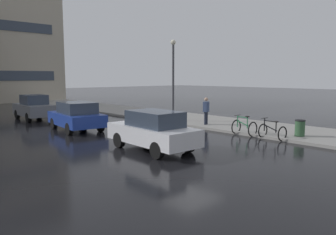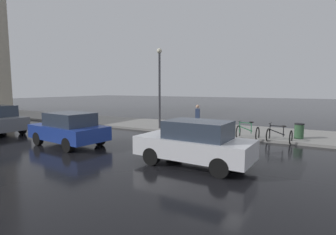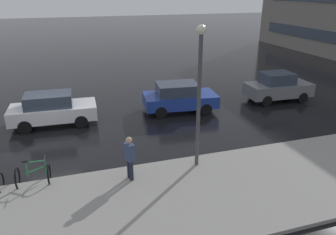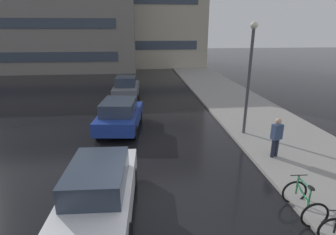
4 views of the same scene
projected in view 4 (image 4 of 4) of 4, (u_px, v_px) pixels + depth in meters
The scene contains 10 objects.
ground_plane at pixel (170, 214), 7.41m from camera, with size 140.00×140.00×0.00m, color black.
sidewalk_kerb at pixel (243, 107), 17.41m from camera, with size 4.80×60.00×0.14m, color gray.
bicycle_second at pixel (304, 202), 7.25m from camera, with size 0.81×1.12×1.02m.
car_white at pixel (100, 189), 7.14m from camera, with size 1.95×4.23×1.62m.
car_blue at pixel (120, 115), 13.42m from camera, with size 2.36×4.15×1.60m.
car_grey at pixel (126, 88), 19.36m from camera, with size 1.89×3.95×1.74m.
pedestrian at pixel (276, 137), 10.19m from camera, with size 0.45×0.34×1.75m.
streetlamp at pixel (250, 70), 11.91m from camera, with size 0.33×0.33×5.31m.
building_facade_main at pixel (144, 3), 36.70m from camera, with size 16.42×9.93×17.08m.
building_facade_side at pixel (47, 24), 33.06m from camera, with size 22.12×9.86×11.31m.
Camera 4 is at (-0.69, -6.12, 4.94)m, focal length 28.00 mm.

